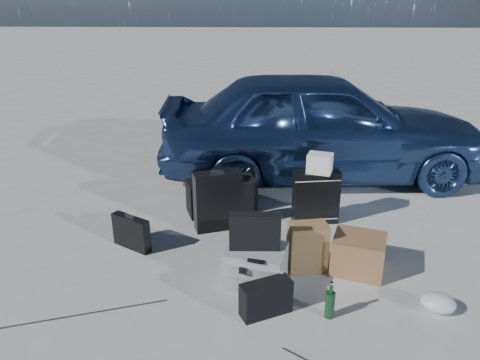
% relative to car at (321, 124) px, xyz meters
% --- Properties ---
extents(ground, '(60.00, 60.00, 0.00)m').
position_rel_car_xyz_m(ground, '(-0.88, -2.59, -0.70)').
color(ground, beige).
rests_on(ground, ground).
extents(car, '(4.21, 1.89, 1.40)m').
position_rel_car_xyz_m(car, '(0.00, 0.00, 0.00)').
color(car, '#345490').
rests_on(car, ground).
extents(pelican_case, '(0.55, 0.49, 0.34)m').
position_rel_car_xyz_m(pelican_case, '(-0.82, -2.56, -0.53)').
color(pelican_case, '#9B9EA0').
rests_on(pelican_case, ground).
extents(laptop_bag, '(0.42, 0.11, 0.31)m').
position_rel_car_xyz_m(laptop_bag, '(-0.84, -2.55, -0.20)').
color(laptop_bag, black).
rests_on(laptop_bag, pelican_case).
extents(briefcase, '(0.41, 0.30, 0.33)m').
position_rel_car_xyz_m(briefcase, '(-2.02, -1.99, -0.54)').
color(briefcase, black).
rests_on(briefcase, ground).
extents(suitcase_left, '(0.51, 0.32, 0.62)m').
position_rel_car_xyz_m(suitcase_left, '(-1.22, -1.57, -0.39)').
color(suitcase_left, black).
rests_on(suitcase_left, ground).
extents(suitcase_right, '(0.50, 0.24, 0.57)m').
position_rel_car_xyz_m(suitcase_right, '(-0.20, -1.38, -0.42)').
color(suitcase_right, black).
rests_on(suitcase_right, ground).
extents(white_carton, '(0.29, 0.26, 0.20)m').
position_rel_car_xyz_m(white_carton, '(-0.18, -1.39, -0.03)').
color(white_carton, white).
rests_on(white_carton, suitcase_right).
extents(duffel_bag, '(0.81, 0.54, 0.37)m').
position_rel_car_xyz_m(duffel_bag, '(-1.22, -1.15, -0.52)').
color(duffel_bag, black).
rests_on(duffel_bag, ground).
extents(flat_box_white, '(0.45, 0.40, 0.06)m').
position_rel_car_xyz_m(flat_box_white, '(-1.20, -1.16, -0.30)').
color(flat_box_white, white).
rests_on(flat_box_white, duffel_bag).
extents(flat_box_black, '(0.31, 0.27, 0.06)m').
position_rel_car_xyz_m(flat_box_black, '(-1.19, -1.15, -0.24)').
color(flat_box_black, black).
rests_on(flat_box_black, flat_box_white).
extents(kraft_bag, '(0.37, 0.26, 0.44)m').
position_rel_car_xyz_m(kraft_bag, '(-0.37, -2.32, -0.48)').
color(kraft_bag, olive).
rests_on(kraft_bag, ground).
extents(cardboard_box, '(0.54, 0.50, 0.33)m').
position_rel_car_xyz_m(cardboard_box, '(0.07, -2.32, -0.54)').
color(cardboard_box, '#935E40').
rests_on(cardboard_box, ground).
extents(plastic_bag, '(0.33, 0.31, 0.14)m').
position_rel_car_xyz_m(plastic_bag, '(0.59, -2.87, -0.63)').
color(plastic_bag, silver).
rests_on(plastic_bag, ground).
extents(messenger_bag, '(0.42, 0.31, 0.28)m').
position_rel_car_xyz_m(messenger_bag, '(-0.75, -2.95, -0.56)').
color(messenger_bag, black).
rests_on(messenger_bag, ground).
extents(green_bottle, '(0.09, 0.09, 0.30)m').
position_rel_car_xyz_m(green_bottle, '(-0.26, -2.97, -0.55)').
color(green_bottle, '#11341B').
rests_on(green_bottle, ground).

